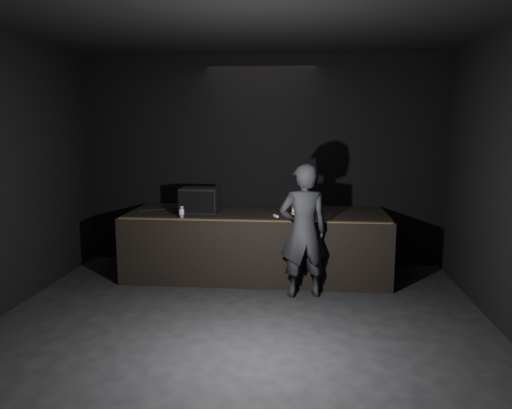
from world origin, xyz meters
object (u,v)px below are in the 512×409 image
at_px(stage_riser, 257,243).
at_px(person, 304,231).
at_px(beer_can, 182,212).
at_px(stage_monitor, 200,200).
at_px(laptop, 301,211).

xyz_separation_m(stage_riser, person, (0.73, -0.95, 0.42)).
height_order(stage_riser, beer_can, beer_can).
relative_size(stage_monitor, beer_can, 3.32).
height_order(stage_monitor, beer_can, stage_monitor).
xyz_separation_m(stage_riser, laptop, (0.68, -0.12, 0.55)).
distance_m(laptop, person, 0.84).
relative_size(laptop, person, 0.18).
distance_m(stage_riser, person, 1.27).
xyz_separation_m(stage_monitor, person, (1.61, -0.83, -0.27)).
relative_size(beer_can, person, 0.10).
bearing_deg(stage_riser, stage_monitor, -172.46).
relative_size(stage_riser, person, 2.17).
height_order(beer_can, person, person).
bearing_deg(laptop, person, -78.75).
distance_m(stage_monitor, person, 1.83).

